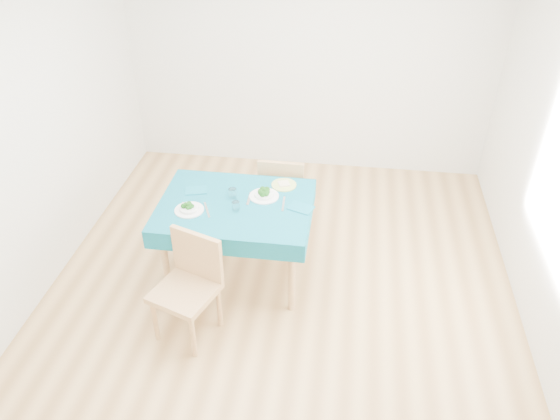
# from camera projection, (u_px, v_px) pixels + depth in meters

# --- Properties ---
(room_shell) EXTENTS (4.02, 4.52, 2.73)m
(room_shell) POSITION_uv_depth(u_px,v_px,m) (280.00, 154.00, 3.97)
(room_shell) COLOR #A77A45
(room_shell) RESTS_ON ground
(table) EXTENTS (1.25, 0.95, 0.76)m
(table) POSITION_uv_depth(u_px,v_px,m) (237.00, 240.00, 4.70)
(table) COLOR #0A596F
(table) RESTS_ON ground
(chair_near) EXTENTS (0.57, 0.59, 1.08)m
(chair_near) POSITION_uv_depth(u_px,v_px,m) (183.00, 281.00, 4.04)
(chair_near) COLOR tan
(chair_near) RESTS_ON ground
(chair_far) EXTENTS (0.43, 0.47, 1.05)m
(chair_far) POSITION_uv_depth(u_px,v_px,m) (284.00, 182.00, 5.21)
(chair_far) COLOR tan
(chair_far) RESTS_ON ground
(bowl_near) EXTENTS (0.24, 0.24, 0.07)m
(bowl_near) POSITION_uv_depth(u_px,v_px,m) (189.00, 207.00, 4.39)
(bowl_near) COLOR white
(bowl_near) RESTS_ON table
(bowl_far) EXTENTS (0.25, 0.25, 0.08)m
(bowl_far) POSITION_uv_depth(u_px,v_px,m) (264.00, 193.00, 4.55)
(bowl_far) COLOR white
(bowl_far) RESTS_ON table
(fork_near) EXTENTS (0.04, 0.16, 0.00)m
(fork_near) POSITION_uv_depth(u_px,v_px,m) (179.00, 209.00, 4.43)
(fork_near) COLOR silver
(fork_near) RESTS_ON table
(knife_near) EXTENTS (0.11, 0.21, 0.00)m
(knife_near) POSITION_uv_depth(u_px,v_px,m) (207.00, 210.00, 4.41)
(knife_near) COLOR silver
(knife_near) RESTS_ON table
(fork_far) EXTENTS (0.03, 0.18, 0.00)m
(fork_far) POSITION_uv_depth(u_px,v_px,m) (249.00, 199.00, 4.54)
(fork_far) COLOR silver
(fork_far) RESTS_ON table
(knife_far) EXTENTS (0.03, 0.22, 0.00)m
(knife_far) POSITION_uv_depth(u_px,v_px,m) (283.00, 204.00, 4.48)
(knife_far) COLOR silver
(knife_far) RESTS_ON table
(napkin_near) EXTENTS (0.21, 0.17, 0.01)m
(napkin_near) POSITION_uv_depth(u_px,v_px,m) (196.00, 190.00, 4.65)
(napkin_near) COLOR #0E657A
(napkin_near) RESTS_ON table
(napkin_far) EXTENTS (0.23, 0.20, 0.01)m
(napkin_far) POSITION_uv_depth(u_px,v_px,m) (301.00, 208.00, 4.43)
(napkin_far) COLOR #0E657A
(napkin_far) RESTS_ON table
(tumbler_center) EXTENTS (0.07, 0.07, 0.09)m
(tumbler_center) POSITION_uv_depth(u_px,v_px,m) (233.00, 193.00, 4.54)
(tumbler_center) COLOR white
(tumbler_center) RESTS_ON table
(tumbler_side) EXTENTS (0.06, 0.06, 0.08)m
(tumbler_side) POSITION_uv_depth(u_px,v_px,m) (236.00, 206.00, 4.39)
(tumbler_side) COLOR white
(tumbler_side) RESTS_ON table
(side_plate) EXTENTS (0.22, 0.22, 0.01)m
(side_plate) POSITION_uv_depth(u_px,v_px,m) (284.00, 185.00, 4.72)
(side_plate) COLOR #BBCF65
(side_plate) RESTS_ON table
(bread_slice) EXTENTS (0.12, 0.12, 0.01)m
(bread_slice) POSITION_uv_depth(u_px,v_px,m) (284.00, 184.00, 4.71)
(bread_slice) COLOR beige
(bread_slice) RESTS_ON side_plate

